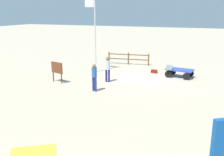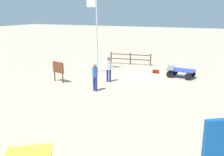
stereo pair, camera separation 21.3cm
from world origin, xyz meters
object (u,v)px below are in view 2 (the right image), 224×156
object	(u,v)px
worker_trailing	(95,76)
signboard	(58,69)
suitcase_maroon	(156,72)
flagpole	(96,29)
suitcase_tan	(171,67)
worker_lead	(109,67)
luggage_cart	(181,72)

from	to	relation	value
worker_trailing	signboard	xyz separation A→B (m)	(3.22, -0.80, -0.04)
suitcase_maroon	flagpole	distance (m)	5.75
suitcase_tan	signboard	bearing A→B (deg)	31.85
suitcase_maroon	worker_lead	world-z (taller)	worker_lead
suitcase_tan	suitcase_maroon	world-z (taller)	suitcase_tan
suitcase_maroon	worker_lead	size ratio (longest dim) A/B	0.28
worker_lead	signboard	xyz separation A→B (m)	(3.12, 1.44, -0.10)
suitcase_maroon	worker_trailing	distance (m)	6.49
worker_trailing	signboard	size ratio (longest dim) A/B	1.20
worker_lead	signboard	size ratio (longest dim) A/B	1.25
luggage_cart	signboard	distance (m)	8.81
luggage_cart	suitcase_tan	distance (m)	0.87
worker_lead	flagpole	bearing A→B (deg)	-47.64
luggage_cart	signboard	xyz separation A→B (m)	(7.47, 4.65, 0.49)
suitcase_maroon	signboard	bearing A→B (deg)	43.63
worker_trailing	flagpole	distance (m)	5.68
suitcase_maroon	flagpole	world-z (taller)	flagpole
luggage_cart	worker_trailing	bearing A→B (deg)	51.99
luggage_cart	suitcase_tan	size ratio (longest dim) A/B	4.15
worker_trailing	flagpole	size ratio (longest dim) A/B	0.29
suitcase_tan	worker_trailing	xyz separation A→B (m)	(3.58, 5.02, 0.19)
worker_lead	flagpole	size ratio (longest dim) A/B	0.31
luggage_cart	signboard	world-z (taller)	signboard
suitcase_maroon	flagpole	size ratio (longest dim) A/B	0.09
worker_trailing	suitcase_tan	bearing A→B (deg)	-125.51
suitcase_tan	worker_trailing	world-z (taller)	worker_trailing
suitcase_maroon	worker_trailing	bearing A→B (deg)	69.39
luggage_cart	suitcase_maroon	world-z (taller)	luggage_cart
suitcase_tan	signboard	xyz separation A→B (m)	(6.80, 4.22, 0.15)
luggage_cart	worker_lead	bearing A→B (deg)	36.43
flagpole	signboard	world-z (taller)	flagpole
suitcase_maroon	signboard	size ratio (longest dim) A/B	0.35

